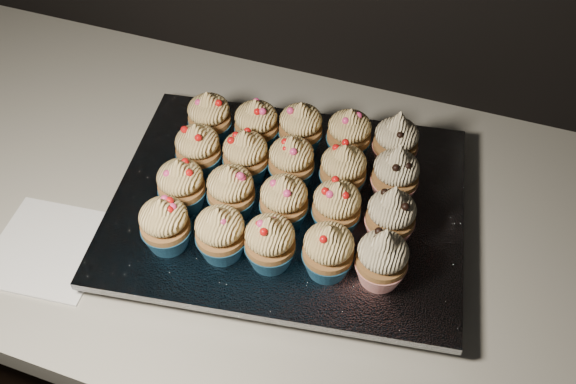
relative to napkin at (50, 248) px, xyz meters
The scene contains 24 objects.
worktop 0.46m from the napkin, 22.06° to the left, with size 2.44×0.64×0.04m, color beige.
napkin is the anchor object (origin of this frame).
baking_tray 0.32m from the napkin, 29.94° to the left, with size 0.43×0.33×0.02m, color black.
foil_lining 0.32m from the napkin, 29.94° to the left, with size 0.47×0.36×0.01m, color silver.
cupcake_0 0.18m from the napkin, 14.45° to the left, with size 0.06×0.06×0.08m.
cupcake_1 0.25m from the napkin, 12.63° to the left, with size 0.06×0.06×0.08m.
cupcake_2 0.31m from the napkin, 11.42° to the left, with size 0.06×0.06×0.08m.
cupcake_3 0.38m from the napkin, 10.99° to the left, with size 0.06×0.06×0.08m.
cupcake_4 0.44m from the napkin, 10.63° to the left, with size 0.06×0.06×0.10m.
cupcake_5 0.20m from the napkin, 35.29° to the left, with size 0.06×0.06×0.08m.
cupcake_6 0.26m from the napkin, 28.86° to the left, with size 0.06×0.06×0.08m.
cupcake_7 0.32m from the napkin, 23.78° to the left, with size 0.06×0.06×0.08m.
cupcake_8 0.38m from the napkin, 21.56° to the left, with size 0.06×0.06×0.08m.
cupcake_9 0.45m from the napkin, 19.23° to the left, with size 0.06×0.06×0.10m.
cupcake_10 0.24m from the napkin, 50.56° to the left, with size 0.06×0.06×0.08m.
cupcake_11 0.29m from the napkin, 41.40° to the left, with size 0.06×0.06×0.08m.
cupcake_12 0.34m from the napkin, 35.71° to the left, with size 0.06×0.06×0.08m.
cupcake_13 0.40m from the napkin, 30.77° to the left, with size 0.06×0.06×0.08m.
cupcake_14 0.47m from the napkin, 27.95° to the left, with size 0.06×0.06×0.10m.
cupcake_15 0.28m from the napkin, 61.31° to the left, with size 0.06×0.06×0.08m.
cupcake_16 0.33m from the napkin, 51.02° to the left, with size 0.06×0.06×0.08m.
cupcake_17 0.38m from the napkin, 45.12° to the left, with size 0.06×0.06×0.08m.
cupcake_18 0.43m from the napkin, 39.61° to the left, with size 0.06×0.06×0.08m.
cupcake_19 0.49m from the napkin, 35.23° to the left, with size 0.06×0.06×0.10m.
Camera 1 is at (0.04, 1.16, 1.59)m, focal length 40.00 mm.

